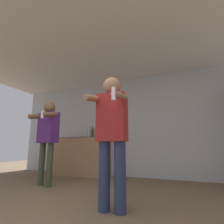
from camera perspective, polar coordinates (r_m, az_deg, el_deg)
wall_back at (r=4.64m, az=5.41°, el=-4.53°), size 7.00×0.06×2.55m
ceiling_slab at (r=3.60m, az=-3.58°, el=19.57°), size 7.00×3.74×0.05m
counter at (r=4.86m, az=-9.71°, el=-13.99°), size 1.49×0.57×0.98m
bottle_green_wine at (r=4.88m, az=-8.54°, el=-6.73°), size 0.06×0.06×0.33m
bottle_amber_bourbon at (r=4.83m, az=-7.51°, el=-6.67°), size 0.07×0.07×0.31m
bottle_clear_vodka at (r=4.77m, az=-6.39°, el=-6.70°), size 0.07×0.07×0.30m
person_woman_foreground at (r=2.16m, az=-0.09°, el=-6.24°), size 0.43×0.51×1.62m
person_man_side at (r=3.75m, az=-20.32°, el=-6.29°), size 0.57×0.50×1.64m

